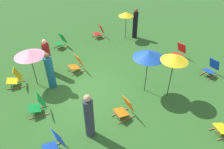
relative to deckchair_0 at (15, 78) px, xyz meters
name	(u,v)px	position (x,y,z in m)	size (l,w,h in m)	color
ground_plane	(88,92)	(2.15, 2.50, -0.37)	(40.00, 40.00, 0.00)	#2D6026
deckchair_0	(15,78)	(0.00, 0.00, 0.00)	(0.65, 0.86, 0.83)	olive
deckchair_1	(125,109)	(4.07, 3.06, 0.00)	(0.49, 0.77, 0.83)	olive
deckchair_3	(77,64)	(0.37, 2.78, 0.00)	(0.52, 0.79, 0.83)	olive
deckchair_4	(179,52)	(2.12, 7.96, 0.00)	(0.57, 0.81, 0.83)	olive
deckchair_5	(211,68)	(4.05, 8.06, 0.00)	(0.52, 0.78, 0.83)	olive
deckchair_6	(38,105)	(2.21, 0.40, 0.00)	(0.59, 0.83, 0.83)	olive
deckchair_7	(61,41)	(-2.37, 2.99, 0.00)	(0.63, 0.84, 0.83)	olive
deckchair_9	(99,32)	(-2.36, 5.55, 0.00)	(0.58, 0.82, 0.83)	olive
deckchair_10	(55,144)	(4.19, 0.36, 0.00)	(0.51, 0.78, 0.83)	olive
umbrella_0	(175,58)	(4.09, 5.23, 1.51)	(1.04, 1.04, 2.02)	black
umbrella_1	(126,14)	(-1.38, 6.88, 1.19)	(0.91, 0.91, 1.68)	black
umbrella_2	(149,54)	(3.32, 4.64, 1.44)	(1.23, 1.23, 1.96)	black
umbrella_3	(29,53)	(0.40, 0.80, 1.23)	(1.26, 1.26, 1.73)	black
person_0	(89,117)	(4.14, 1.59, 0.46)	(0.44, 0.44, 1.76)	#333847
person_1	(50,72)	(0.93, 1.35, 0.43)	(0.48, 0.48, 1.71)	#195972
person_2	(48,58)	(-0.16, 1.60, 0.47)	(0.42, 0.42, 1.78)	maroon
person_3	(135,24)	(-1.16, 7.44, 0.52)	(0.40, 0.40, 1.86)	black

